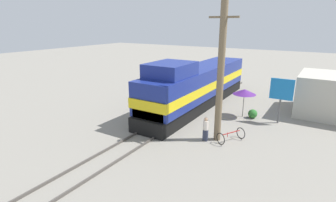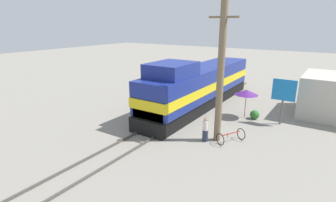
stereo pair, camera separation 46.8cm
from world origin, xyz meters
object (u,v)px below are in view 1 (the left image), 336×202
Objects in this scene: bicycle at (231,136)px; person_bystander at (206,128)px; billboard_sign at (282,92)px; utility_pole at (221,73)px; vendor_umbrella at (244,92)px; locomotive at (196,86)px.

person_bystander is at bearing -124.01° from bicycle.
person_bystander is (-3.39, -5.78, -1.57)m from billboard_sign.
bicycle is at bearing -111.39° from billboard_sign.
vendor_umbrella is (0.14, 5.18, -2.29)m from utility_pole.
locomotive is 4.40m from vendor_umbrella.
bicycle is (0.85, 0.19, -3.98)m from utility_pole.
vendor_umbrella is 5.31m from bicycle.
bicycle is at bearing -81.87° from vendor_umbrella.
billboard_sign is (7.06, -0.39, 0.50)m from locomotive.
locomotive reaches higher than vendor_umbrella.
vendor_umbrella is 1.43× the size of person_bystander.
person_bystander is (-0.57, -0.57, -3.51)m from utility_pole.
locomotive is at bearing 127.10° from utility_pole.
bicycle is at bearing 12.65° from utility_pole.
utility_pole reaches higher than billboard_sign.
vendor_umbrella is at bearing 88.47° from utility_pole.
vendor_umbrella is 1.19× the size of bicycle.
person_bystander is at bearing -135.15° from utility_pole.
vendor_umbrella is at bearing 82.95° from person_bystander.
vendor_umbrella is at bearing -5.57° from locomotive.
billboard_sign reaches higher than bicycle.
locomotive is 7.09m from billboard_sign.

